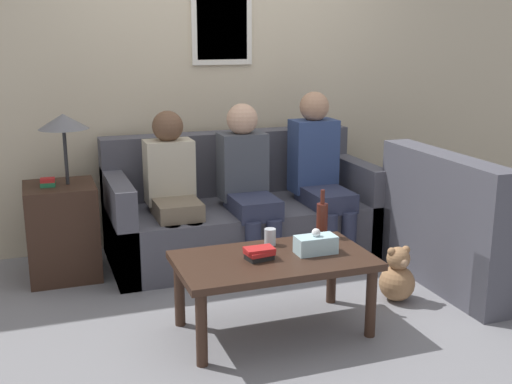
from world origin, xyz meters
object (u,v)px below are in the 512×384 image
Objects in this scene: couch_side at (477,237)px; drinking_glass at (270,237)px; coffee_table at (274,267)px; teddy_bear at (397,277)px; person_left at (173,185)px; person_right at (319,169)px; couch_main at (240,214)px; person_middle at (248,179)px; wine_bottle at (322,219)px.

drinking_glass is at bearing 91.78° from couch_side.
couch_side is 1.53m from drinking_glass.
couch_side reaches higher than coffee_table.
coffee_table reaches higher than teddy_bear.
person_left reaches higher than drinking_glass.
person_right is at bearing 94.63° from teddy_bear.
person_left is at bearing 63.44° from couch_side.
coffee_table is at bearing -100.26° from couch_main.
person_right is at bearing 1.88° from person_middle.
teddy_bear is (0.66, -0.99, -0.47)m from person_middle.
couch_main reaches higher than coffee_table.
person_right is (0.57, -0.18, 0.35)m from couch_main.
couch_main is 0.69m from person_right.
couch_side is at bearing -32.93° from person_middle.
drinking_glass is (-0.35, -0.05, -0.06)m from wine_bottle.
wine_bottle is 0.98m from person_right.
person_left is at bearing 104.24° from coffee_table.
coffee_table is 1.42m from person_right.
person_middle is (-0.01, -0.20, 0.32)m from couch_main.
person_left is (-0.71, 0.94, 0.06)m from wine_bottle.
couch_main is at bearing 79.74° from coffee_table.
person_right is at bearing 51.29° from drinking_glass.
person_middle is 1.28m from teddy_bear.
wine_bottle is 0.63m from teddy_bear.
couch_side is 4.14× the size of wine_bottle.
couch_side reaches higher than drinking_glass.
person_left is 1.11m from person_right.
couch_main is 1.11m from wine_bottle.
person_right is (0.58, 0.02, 0.03)m from person_middle.
drinking_glass is at bearing -128.71° from person_right.
person_middle is (0.23, 1.12, 0.24)m from coffee_table.
couch_main is at bearing 87.49° from person_middle.
wine_bottle is 0.36m from drinking_glass.
person_right is at bearing -17.54° from couch_main.
wine_bottle is 0.82× the size of teddy_bear.
couch_main is 1.77× the size of person_left.
person_left is at bearing -166.43° from couch_main.
teddy_bear is (-0.69, -0.12, -0.15)m from couch_side.
person_left is (-0.36, 0.99, 0.12)m from drinking_glass.
couch_main is 0.38m from person_middle.
wine_bottle is at bearing -78.32° from person_middle.
couch_side is 1.19m from wine_bottle.
couch_side is at bearing 1.78° from drinking_glass.
drinking_glass is 0.27× the size of teddy_bear.
couch_side is 1.05× the size of person_middle.
coffee_table is at bearing -148.55° from wine_bottle.
person_middle is at bearing 123.61° from teddy_bear.
drinking_glass is 0.08× the size of person_right.
person_left is 3.14× the size of teddy_bear.
person_left is (-0.30, 1.19, 0.23)m from coffee_table.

